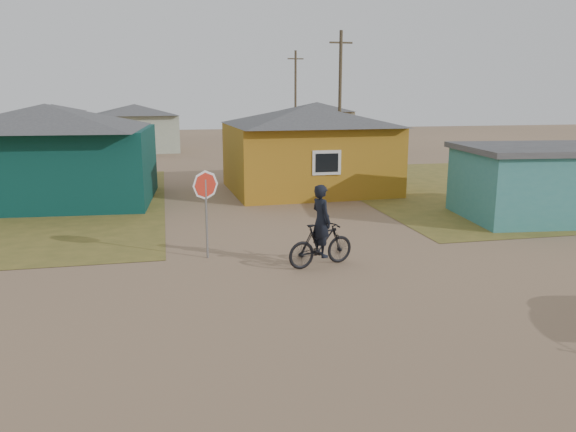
% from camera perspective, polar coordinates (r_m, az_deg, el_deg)
% --- Properties ---
extents(ground, '(120.00, 120.00, 0.00)m').
position_cam_1_polar(ground, '(12.32, 6.97, -8.68)').
color(ground, '#927154').
extents(grass_ne, '(20.00, 18.00, 0.00)m').
position_cam_1_polar(grass_ne, '(30.12, 24.27, 2.88)').
color(grass_ne, olive).
rests_on(grass_ne, ground).
extents(house_teal, '(8.93, 7.08, 4.00)m').
position_cam_1_polar(house_teal, '(24.88, -23.13, 5.96)').
color(house_teal, '#08312D').
rests_on(house_teal, ground).
extents(house_yellow, '(7.72, 6.76, 3.90)m').
position_cam_1_polar(house_yellow, '(25.75, 2.06, 7.02)').
color(house_yellow, '#A47019').
rests_on(house_yellow, ground).
extents(shed_turquoise, '(6.71, 4.93, 2.60)m').
position_cam_1_polar(shed_turquoise, '(22.12, 25.09, 3.16)').
color(shed_turquoise, teal).
rests_on(shed_turquoise, ground).
extents(house_pale_west, '(7.04, 6.15, 3.60)m').
position_cam_1_polar(house_pale_west, '(44.95, -15.23, 8.70)').
color(house_pale_west, '#9FA790').
rests_on(house_pale_west, ground).
extents(house_beige_east, '(6.95, 6.05, 3.60)m').
position_cam_1_polar(house_beige_east, '(52.76, 2.94, 9.60)').
color(house_beige_east, gray).
rests_on(house_beige_east, ground).
extents(house_pale_north, '(6.28, 5.81, 3.40)m').
position_cam_1_polar(house_pale_north, '(57.78, -22.72, 8.81)').
color(house_pale_north, '#9FA790').
rests_on(house_pale_north, ground).
extents(utility_pole_near, '(1.40, 0.20, 8.00)m').
position_cam_1_polar(utility_pole_near, '(34.44, 5.30, 11.88)').
color(utility_pole_near, '#4A3D2C').
rests_on(utility_pole_near, ground).
extents(utility_pole_far, '(1.40, 0.20, 8.00)m').
position_cam_1_polar(utility_pole_far, '(50.14, 0.77, 12.07)').
color(utility_pole_far, '#4A3D2C').
rests_on(utility_pole_far, ground).
extents(stop_sign, '(0.79, 0.12, 2.41)m').
position_cam_1_polar(stop_sign, '(15.14, -8.37, 2.24)').
color(stop_sign, gray).
rests_on(stop_sign, ground).
extents(cyclist, '(1.97, 1.06, 2.15)m').
position_cam_1_polar(cyclist, '(14.50, 3.37, -2.12)').
color(cyclist, black).
rests_on(cyclist, ground).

